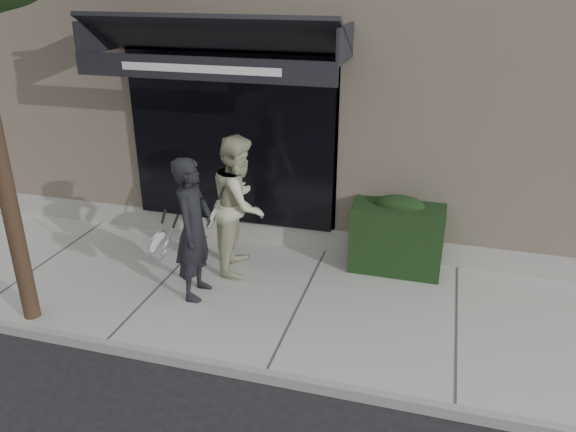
% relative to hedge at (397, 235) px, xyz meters
% --- Properties ---
extents(ground, '(80.00, 80.00, 0.00)m').
position_rel_hedge_xyz_m(ground, '(-1.10, -1.25, -0.66)').
color(ground, black).
rests_on(ground, ground).
extents(sidewalk, '(20.00, 3.00, 0.12)m').
position_rel_hedge_xyz_m(sidewalk, '(-1.10, -1.25, -0.60)').
color(sidewalk, '#A2A19D').
rests_on(sidewalk, ground).
extents(curb, '(20.00, 0.10, 0.14)m').
position_rel_hedge_xyz_m(curb, '(-1.10, -2.80, -0.59)').
color(curb, gray).
rests_on(curb, ground).
extents(building_facade, '(14.30, 8.04, 5.64)m').
position_rel_hedge_xyz_m(building_facade, '(-1.11, 3.71, 2.08)').
color(building_facade, '#CAB29A').
rests_on(building_facade, ground).
extents(hedge, '(1.30, 0.70, 1.14)m').
position_rel_hedge_xyz_m(hedge, '(0.00, 0.00, 0.00)').
color(hedge, black).
rests_on(hedge, sidewalk).
extents(pedestrian_front, '(0.72, 0.85, 1.93)m').
position_rel_hedge_xyz_m(pedestrian_front, '(-2.50, -1.48, 0.43)').
color(pedestrian_front, black).
rests_on(pedestrian_front, sidewalk).
extents(pedestrian_back, '(0.89, 1.07, 2.00)m').
position_rel_hedge_xyz_m(pedestrian_back, '(-2.19, -0.58, 0.46)').
color(pedestrian_back, '#B9BA95').
rests_on(pedestrian_back, sidewalk).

